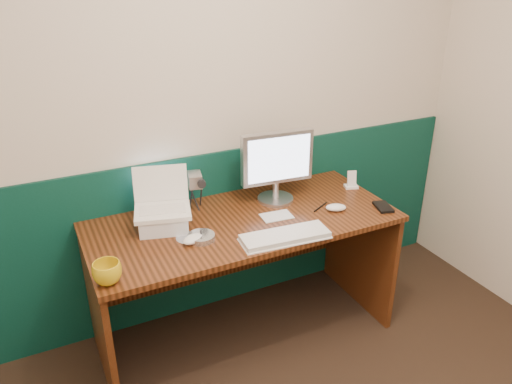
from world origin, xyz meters
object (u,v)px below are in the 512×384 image
laptop (161,193)px  camcorder (195,191)px  monitor (276,167)px  mug (107,273)px  desk (244,279)px  keyboard (285,237)px

laptop → camcorder: size_ratio=1.32×
camcorder → laptop: bearing=-134.2°
monitor → camcorder: bearing=171.6°
mug → monitor: bearing=21.3°
desk → mug: mug is taller
laptop → mug: size_ratio=2.24×
monitor → mug: (-1.00, -0.39, -0.15)m
keyboard → laptop: bearing=149.0°
desk → monitor: size_ratio=4.00×
mug → camcorder: camcorder is taller
keyboard → camcorder: (-0.27, 0.50, 0.09)m
monitor → mug: monitor is taller
mug → camcorder: 0.75m
keyboard → camcorder: size_ratio=2.08×
laptop → mug: laptop is taller
desk → laptop: size_ratio=5.86×
keyboard → mug: mug is taller
desk → monitor: bearing=26.6°
desk → camcorder: size_ratio=7.74×
desk → mug: 0.89m
monitor → mug: 1.08m
mug → camcorder: size_ratio=0.59×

